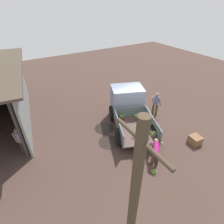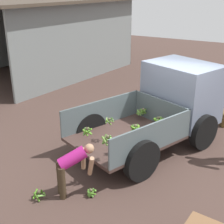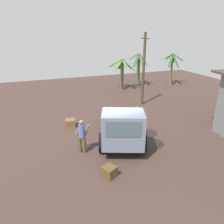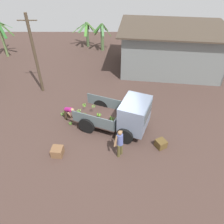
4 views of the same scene
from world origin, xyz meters
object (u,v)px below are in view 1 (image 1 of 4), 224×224
Objects in this scene: person_foreground_visitor at (156,103)px; wooden_crate_0 at (195,140)px; cargo_truck at (128,105)px; banana_bunch_on_ground_1 at (159,155)px; banana_bunch_on_ground_0 at (154,171)px; wooden_crate_1 at (128,100)px; utility_pole at (132,217)px; person_worker_loading at (156,151)px; person_bystander_near_shed at (21,140)px.

wooden_crate_0 is at bearing 35.07° from person_foreground_visitor.
cargo_truck reaches higher than banana_bunch_on_ground_1.
banana_bunch_on_ground_0 is 3.34m from wooden_crate_0.
banana_bunch_on_ground_1 is 0.41× the size of wooden_crate_1.
banana_bunch_on_ground_1 is at bearing -55.60° from utility_pole.
person_foreground_visitor is 2.94× the size of wooden_crate_0.
person_worker_loading is 1.93× the size of wooden_crate_0.
utility_pole is at bearing 124.24° from banana_bunch_on_ground_0.
person_worker_loading is at bearing -53.55° from utility_pole.
cargo_truck reaches higher than wooden_crate_1.
person_worker_loading is at bearing 102.29° from banana_bunch_on_ground_1.
person_worker_loading is 2.87m from wooden_crate_0.
utility_pole is 4.93× the size of person_worker_loading.
banana_bunch_on_ground_1 is 2.44m from wooden_crate_0.
utility_pole is 3.34× the size of person_bystander_near_shed.
banana_bunch_on_ground_0 is at bearing 124.95° from banana_bunch_on_ground_1.
person_bystander_near_shed is at bearing 100.53° from wooden_crate_1.
utility_pole reaches higher than banana_bunch_on_ground_1.
person_bystander_near_shed is 2.85× the size of wooden_crate_0.
person_bystander_near_shed is 7.01m from banana_bunch_on_ground_1.
wooden_crate_1 reaches higher than banana_bunch_on_ground_1.
person_bystander_near_shed is 6.15× the size of banana_bunch_on_ground_0.
banana_bunch_on_ground_0 is 1.28× the size of banana_bunch_on_ground_1.
wooden_crate_0 is (-3.28, 0.01, -0.72)m from person_foreground_visitor.
wooden_crate_0 reaches higher than banana_bunch_on_ground_0.
cargo_truck reaches higher than wooden_crate_0.
utility_pole reaches higher than person_foreground_visitor.
banana_bunch_on_ground_1 is at bearing -36.47° from person_worker_loading.
cargo_truck reaches higher than person_bystander_near_shed.
utility_pole reaches higher than wooden_crate_0.
person_bystander_near_shed is (0.86, 8.23, -0.03)m from person_foreground_visitor.
banana_bunch_on_ground_0 is 6.50m from wooden_crate_1.
cargo_truck is at bearing 127.13° from person_bystander_near_shed.
banana_bunch_on_ground_0 is at bearing -7.52° from person_foreground_visitor.
banana_bunch_on_ground_0 is 0.46× the size of wooden_crate_0.
person_foreground_visitor is at bearing -42.74° from banana_bunch_on_ground_0.
wooden_crate_0 is at bearing -174.20° from wooden_crate_1.
banana_bunch_on_ground_0 is (-4.47, -4.90, -0.78)m from person_bystander_near_shed.
person_foreground_visitor is 8.28m from person_bystander_near_shed.
cargo_truck is at bearing 26.83° from wooden_crate_0.
cargo_truck reaches higher than banana_bunch_on_ground_0.
person_bystander_near_shed reaches higher than person_worker_loading.
cargo_truck is 2.78× the size of person_bystander_near_shed.
person_bystander_near_shed reaches higher than banana_bunch_on_ground_1.
banana_bunch_on_ground_1 is at bearing 96.94° from person_bystander_near_shed.
person_foreground_visitor reaches higher than person_bystander_near_shed.
cargo_truck is at bearing -8.37° from banana_bunch_on_ground_1.
wooden_crate_0 is 1.13× the size of wooden_crate_1.
person_foreground_visitor reaches higher than person_worker_loading.
banana_bunch_on_ground_0 is (2.04, -3.00, -2.71)m from utility_pole.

